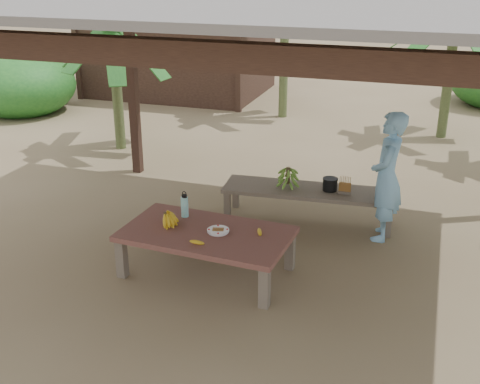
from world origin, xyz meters
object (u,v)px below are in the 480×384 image
(plate, at_px, (218,231))
(woman, at_px, (387,177))
(work_table, at_px, (206,237))
(ripe_banana_bunch, at_px, (165,218))
(water_flask, at_px, (185,206))
(bench, at_px, (309,193))
(cooking_pot, at_px, (330,185))

(plate, height_order, woman, woman)
(work_table, bearing_deg, ripe_banana_bunch, -178.92)
(work_table, distance_m, water_flask, 0.51)
(ripe_banana_bunch, height_order, water_flask, water_flask)
(woman, bearing_deg, water_flask, -57.03)
(bench, height_order, woman, woman)
(cooking_pot, bearing_deg, work_table, -120.47)
(work_table, distance_m, cooking_pot, 2.02)
(water_flask, relative_size, cooking_pot, 1.66)
(bench, bearing_deg, cooking_pot, 3.64)
(ripe_banana_bunch, bearing_deg, work_table, -2.35)
(work_table, relative_size, cooking_pot, 9.98)
(plate, relative_size, water_flask, 0.77)
(plate, distance_m, woman, 2.21)
(water_flask, bearing_deg, woman, 30.06)
(plate, xyz_separation_m, woman, (1.60, 1.49, 0.28))
(woman, bearing_deg, cooking_pot, -104.60)
(bench, xyz_separation_m, plate, (-0.63, -1.67, 0.12))
(water_flask, bearing_deg, bench, 51.18)
(bench, relative_size, plate, 9.35)
(ripe_banana_bunch, relative_size, woman, 0.17)
(ripe_banana_bunch, bearing_deg, woman, 33.88)
(water_flask, relative_size, woman, 0.19)
(ripe_banana_bunch, distance_m, cooking_pot, 2.29)
(plate, xyz_separation_m, water_flask, (-0.50, 0.27, 0.11))
(ripe_banana_bunch, height_order, woman, woman)
(bench, height_order, ripe_banana_bunch, ripe_banana_bunch)
(bench, distance_m, woman, 1.07)
(cooking_pot, bearing_deg, water_flask, -134.04)
(work_table, relative_size, ripe_banana_bunch, 6.95)
(work_table, height_order, plate, plate)
(bench, xyz_separation_m, woman, (0.98, -0.18, 0.40))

